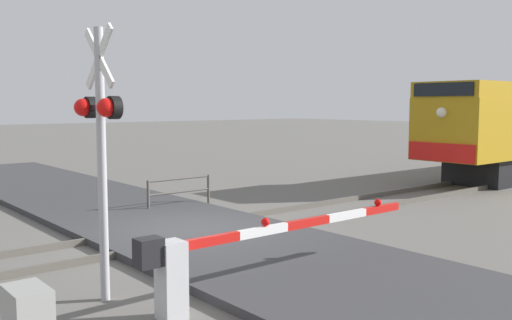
# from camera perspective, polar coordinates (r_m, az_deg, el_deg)

# --- Properties ---
(ground_plane) EXTENTS (160.00, 160.00, 0.00)m
(ground_plane) POSITION_cam_1_polar(r_m,az_deg,el_deg) (13.31, -6.63, -7.63)
(ground_plane) COLOR #605E59
(rail_track_left) EXTENTS (0.08, 80.00, 0.15)m
(rail_track_left) POSITION_cam_1_polar(r_m,az_deg,el_deg) (13.89, -8.26, -6.78)
(rail_track_left) COLOR #59544C
(rail_track_left) RESTS_ON ground_plane
(rail_track_right) EXTENTS (0.08, 80.00, 0.15)m
(rail_track_right) POSITION_cam_1_polar(r_m,az_deg,el_deg) (12.71, -4.86, -7.90)
(rail_track_right) COLOR #59544C
(rail_track_right) RESTS_ON ground_plane
(road_surface) EXTENTS (36.00, 4.53, 0.16)m
(road_surface) POSITION_cam_1_polar(r_m,az_deg,el_deg) (13.29, -6.64, -7.30)
(road_surface) COLOR #38383A
(road_surface) RESTS_ON ground_plane
(crossing_signal) EXTENTS (1.18, 0.33, 4.23)m
(crossing_signal) POSITION_cam_1_polar(r_m,az_deg,el_deg) (8.85, -15.60, 2.83)
(crossing_signal) COLOR #ADADB2
(crossing_signal) RESTS_ON ground_plane
(crossing_gate) EXTENTS (0.36, 5.74, 1.24)m
(crossing_gate) POSITION_cam_1_polar(r_m,az_deg,el_deg) (8.53, -4.33, -9.81)
(crossing_gate) COLOR silver
(crossing_gate) RESTS_ON ground_plane
(guard_railing) EXTENTS (0.08, 2.12, 0.95)m
(guard_railing) POSITION_cam_1_polar(r_m,az_deg,el_deg) (16.44, -7.78, -2.95)
(guard_railing) COLOR #4C4742
(guard_railing) RESTS_ON ground_plane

